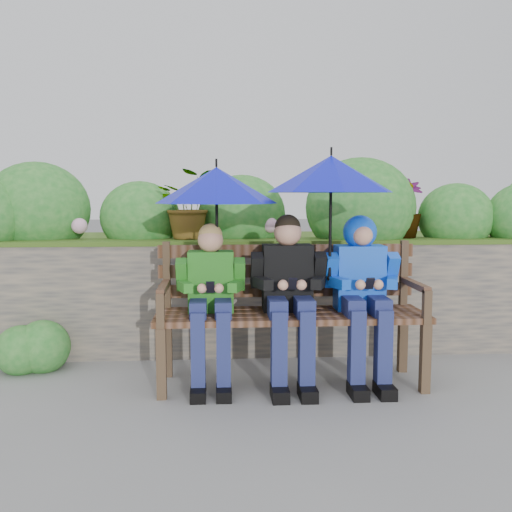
{
  "coord_description": "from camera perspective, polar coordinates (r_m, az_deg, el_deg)",
  "views": [
    {
      "loc": [
        -0.29,
        -4.3,
        1.42
      ],
      "look_at": [
        0.0,
        0.1,
        0.95
      ],
      "focal_mm": 40.0,
      "sensor_mm": 36.0,
      "label": 1
    }
  ],
  "objects": [
    {
      "name": "boy_middle",
      "position": [
        4.23,
        3.32,
        -3.44
      ],
      "size": [
        0.56,
        0.64,
        1.28
      ],
      "color": "black",
      "rests_on": "ground"
    },
    {
      "name": "ground",
      "position": [
        4.54,
        0.09,
        -12.14
      ],
      "size": [
        60.0,
        60.0,
        0.0
      ],
      "primitive_type": "plane",
      "color": "gray",
      "rests_on": "ground"
    },
    {
      "name": "umbrella_left",
      "position": [
        4.22,
        -3.97,
        7.06
      ],
      "size": [
        0.9,
        0.9,
        0.92
      ],
      "color": "#060EC3",
      "rests_on": "ground"
    },
    {
      "name": "boy_right",
      "position": [
        4.34,
        10.6,
        -2.7
      ],
      "size": [
        0.55,
        0.66,
        1.27
      ],
      "color": "blue",
      "rests_on": "ground"
    },
    {
      "name": "park_bench",
      "position": [
        4.36,
        3.37,
        -4.71
      ],
      "size": [
        2.02,
        0.59,
        1.06
      ],
      "color": "#4C3826",
      "rests_on": "ground"
    },
    {
      "name": "garden_backdrop",
      "position": [
        5.95,
        -2.14,
        -1.38
      ],
      "size": [
        8.04,
        2.85,
        1.89
      ],
      "color": "#524F4C",
      "rests_on": "ground"
    },
    {
      "name": "umbrella_right",
      "position": [
        4.23,
        7.51,
        8.12
      ],
      "size": [
        0.93,
        0.93,
        0.98
      ],
      "color": "#060EC3",
      "rests_on": "ground"
    },
    {
      "name": "boy_left",
      "position": [
        4.21,
        -4.55,
        -3.88
      ],
      "size": [
        0.51,
        0.59,
        1.21
      ],
      "color": "#2E691F",
      "rests_on": "ground"
    }
  ]
}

